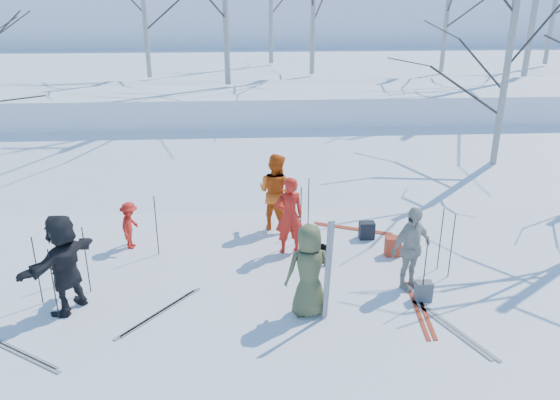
{
  "coord_description": "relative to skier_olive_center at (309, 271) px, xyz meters",
  "views": [
    {
      "loc": [
        -0.66,
        -8.9,
        5.37
      ],
      "look_at": [
        0.0,
        1.5,
        1.3
      ],
      "focal_mm": 35.0,
      "sensor_mm": 36.0,
      "label": 1
    }
  ],
  "objects": [
    {
      "name": "ground",
      "position": [
        -0.36,
        0.69,
        -0.84
      ],
      "size": [
        120.0,
        120.0,
        0.0
      ],
      "primitive_type": "plane",
      "color": "white",
      "rests_on": "ground"
    },
    {
      "name": "snow_ramp",
      "position": [
        -0.36,
        7.69,
        -0.69
      ],
      "size": [
        70.0,
        9.49,
        4.12
      ],
      "primitive_type": "cube",
      "rotation": [
        0.3,
        0.0,
        0.0
      ],
      "color": "white",
      "rests_on": "ground"
    },
    {
      "name": "snow_plateau",
      "position": [
        -0.36,
        17.69,
        0.16
      ],
      "size": [
        70.0,
        18.0,
        2.2
      ],
      "primitive_type": "cube",
      "color": "white",
      "rests_on": "ground"
    },
    {
      "name": "far_hill",
      "position": [
        -0.36,
        38.69,
        1.16
      ],
      "size": [
        90.0,
        30.0,
        6.0
      ],
      "primitive_type": "cube",
      "color": "white",
      "rests_on": "ground"
    },
    {
      "name": "skier_olive_center",
      "position": [
        0.0,
        0.0,
        0.0
      ],
      "size": [
        0.9,
        0.67,
        1.68
      ],
      "primitive_type": "imported",
      "rotation": [
        0.0,
        0.0,
        3.31
      ],
      "color": "#4D5231",
      "rests_on": "ground"
    },
    {
      "name": "skier_red_north",
      "position": [
        -0.15,
        2.42,
        0.01
      ],
      "size": [
        0.69,
        0.52,
        1.71
      ],
      "primitive_type": "imported",
      "rotation": [
        0.0,
        0.0,
        3.34
      ],
      "color": "red",
      "rests_on": "ground"
    },
    {
      "name": "skier_redor_behind",
      "position": [
        -0.37,
        3.69,
        0.08
      ],
      "size": [
        1.13,
        1.09,
        1.84
      ],
      "primitive_type": "imported",
      "rotation": [
        0.0,
        0.0,
        2.51
      ],
      "color": "#D95610",
      "rests_on": "ground"
    },
    {
      "name": "skier_red_seated",
      "position": [
        -3.6,
        2.85,
        -0.31
      ],
      "size": [
        0.49,
        0.74,
        1.06
      ],
      "primitive_type": "imported",
      "rotation": [
        0.0,
        0.0,
        1.42
      ],
      "color": "red",
      "rests_on": "ground"
    },
    {
      "name": "skier_cream_east",
      "position": [
        2.0,
        0.77,
        -0.02
      ],
      "size": [
        1.04,
        0.82,
        1.64
      ],
      "primitive_type": "imported",
      "rotation": [
        0.0,
        0.0,
        0.52
      ],
      "color": "beige",
      "rests_on": "ground"
    },
    {
      "name": "skier_grey_west",
      "position": [
        -4.22,
        0.4,
        0.07
      ],
      "size": [
        1.26,
        1.75,
        1.82
      ],
      "primitive_type": "imported",
      "rotation": [
        0.0,
        0.0,
        4.23
      ],
      "color": "black",
      "rests_on": "ground"
    },
    {
      "name": "dog",
      "position": [
        0.48,
        2.02,
        -0.57
      ],
      "size": [
        0.65,
        0.65,
        0.53
      ],
      "primitive_type": "imported",
      "rotation": [
        0.0,
        0.0,
        3.91
      ],
      "color": "black",
      "rests_on": "ground"
    },
    {
      "name": "upright_ski_left",
      "position": [
        0.27,
        -0.25,
        0.11
      ],
      "size": [
        0.09,
        0.16,
        1.9
      ],
      "primitive_type": "cube",
      "rotation": [
        0.07,
        0.0,
        0.17
      ],
      "color": "silver",
      "rests_on": "ground"
    },
    {
      "name": "upright_ski_right",
      "position": [
        0.31,
        -0.21,
        0.11
      ],
      "size": [
        0.11,
        0.23,
        1.89
      ],
      "primitive_type": "cube",
      "rotation": [
        0.1,
        0.0,
        0.21
      ],
      "color": "silver",
      "rests_on": "ground"
    },
    {
      "name": "ski_pair_a",
      "position": [
        -2.62,
        0.16,
        -0.83
      ],
      "size": [
        2.04,
        2.09,
        0.02
      ],
      "primitive_type": null,
      "rotation": [
        0.0,
        0.0,
        -0.66
      ],
      "color": "silver",
      "rests_on": "ground"
    },
    {
      "name": "ski_pair_b",
      "position": [
        2.01,
        -0.01,
        -0.83
      ],
      "size": [
        0.54,
        1.94,
        0.02
      ],
      "primitive_type": null,
      "rotation": [
        0.0,
        0.0,
        -0.09
      ],
      "color": "#A82F18",
      "rests_on": "ground"
    },
    {
      "name": "ski_pair_c",
      "position": [
        1.49,
        3.49,
        -0.83
      ],
      "size": [
        1.59,
        2.05,
        0.02
      ],
      "primitive_type": null,
      "rotation": [
        0.0,
        0.0,
        1.16
      ],
      "color": "#A82F18",
      "rests_on": "ground"
    },
    {
      "name": "ski_pair_d",
      "position": [
        -4.7,
        -0.82,
        -0.83
      ],
      "size": [
        1.94,
        2.08,
        0.02
      ],
      "primitive_type": null,
      "rotation": [
        0.0,
        0.0,
        0.99
      ],
      "color": "silver",
      "rests_on": "ground"
    },
    {
      "name": "ski_pair_e",
      "position": [
        2.38,
        -0.67,
        -0.83
      ],
      "size": [
        1.55,
        2.04,
        0.02
      ],
      "primitive_type": null,
      "rotation": [
        0.0,
        0.0,
        0.39
      ],
      "color": "silver",
      "rests_on": "ground"
    },
    {
      "name": "ski_pole_a",
      "position": [
        -2.96,
        2.47,
        -0.17
      ],
      "size": [
        0.02,
        0.02,
        1.34
      ],
      "primitive_type": "cylinder",
      "color": "black",
      "rests_on": "ground"
    },
    {
      "name": "ski_pole_b",
      "position": [
        0.38,
        3.43,
        -0.17
      ],
      "size": [
        0.02,
        0.02,
        1.34
      ],
      "primitive_type": "cylinder",
      "color": "black",
      "rests_on": "ground"
    },
    {
      "name": "ski_pole_c",
      "position": [
        2.92,
        1.11,
        -0.17
      ],
      "size": [
        0.02,
        0.02,
        1.34
      ],
      "primitive_type": "cylinder",
      "color": "black",
      "rests_on": "ground"
    },
    {
      "name": "ski_pole_d",
      "position": [
        -4.03,
        0.98,
        -0.17
      ],
      "size": [
        0.02,
        0.02,
        1.34
      ],
      "primitive_type": "cylinder",
      "color": "black",
      "rests_on": "ground"
    },
    {
      "name": "ski_pole_e",
      "position": [
        2.1,
        0.2,
        -0.17
      ],
      "size": [
        0.02,
        0.02,
        1.34
      ],
      "primitive_type": "cylinder",
      "color": "black",
      "rests_on": "ground"
    },
    {
      "name": "ski_pole_f",
      "position": [
        -4.35,
        0.1,
        -0.17
      ],
      "size": [
        0.02,
        0.02,
        1.34
      ],
      "primitive_type": "cylinder",
      "color": "black",
      "rests_on": "ground"
    },
    {
      "name": "ski_pole_g",
      "position": [
        -4.79,
        0.61,
        -0.17
      ],
      "size": [
        0.02,
        0.02,
        1.34
      ],
      "primitive_type": "cylinder",
      "color": "black",
      "rests_on": "ground"
    },
    {
      "name": "ski_pole_h",
      "position": [
        2.82,
        1.44,
        -0.17
      ],
      "size": [
        0.02,
        0.02,
        1.34
      ],
      "primitive_type": "cylinder",
      "color": "black",
      "rests_on": "ground"
    },
    {
      "name": "ski_pole_i",
      "position": [
        -4.4,
        1.48,
        -0.17
      ],
      "size": [
        0.02,
        0.02,
        1.34
      ],
      "primitive_type": "cylinder",
      "color": "black",
      "rests_on": "ground"
    },
    {
      "name": "ski_pole_j",
      "position": [
        0.15,
        2.84,
        -0.17
      ],
      "size": [
        0.02,
        0.02,
        1.34
      ],
      "primitive_type": "cylinder",
      "color": "black",
      "rests_on": "ground"
    },
    {
      "name": "backpack_red",
      "position": [
        2.05,
        2.09,
        -0.63
      ],
      "size": [
        0.32,
        0.22,
        0.42
      ],
      "primitive_type": "cube",
      "color": "#AF311A",
      "rests_on": "ground"
    },
    {
      "name": "backpack_grey",
      "position": [
        2.15,
        0.28,
        -0.65
      ],
      "size": [
        0.3,
        0.2,
        0.38
      ],
      "primitive_type": "cube",
      "color": "#53555A",
      "rests_on": "ground"
    },
    {
      "name": "backpack_dark",
      "position": [
        1.68,
        2.97,
        -0.64
      ],
      "size": [
        0.34,
        0.24,
        0.4
      ],
      "primitive_type": "cube",
      "color": "black",
      "rests_on": "ground"
    },
    {
      "name": "birch_plateau_a",
      "position": [
        6.9,
        13.74,
        3.79
      ],
      "size": [
        4.0,
        4.0,
        4.86
      ],
      "primitive_type": null,
      "color": "silver",
      "rests_on": "snow_plateau"
    },
    {
      "name": "birch_plateau_d",
      "position": [
        -4.62,
        12.99,
        3.8
      ],
      "size": [
        4.02,
        4.02,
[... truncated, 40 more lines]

